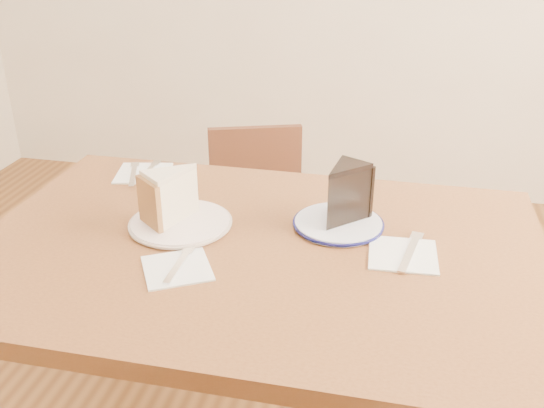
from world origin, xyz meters
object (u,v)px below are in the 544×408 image
(table, at_px, (257,284))
(chocolate_cake, at_px, (342,197))
(plate_cream, at_px, (181,223))
(chair_far, at_px, (259,232))
(carrot_cake, at_px, (175,196))
(plate_navy, at_px, (338,224))

(table, bearing_deg, chocolate_cake, 36.80)
(plate_cream, distance_m, chocolate_cake, 0.36)
(chair_far, relative_size, plate_cream, 3.37)
(carrot_cake, distance_m, chocolate_cake, 0.37)
(table, height_order, plate_navy, plate_navy)
(carrot_cake, bearing_deg, chocolate_cake, 48.73)
(plate_cream, xyz_separation_m, plate_navy, (0.34, 0.07, 0.00))
(carrot_cake, relative_size, chocolate_cake, 1.00)
(plate_cream, bearing_deg, carrot_cake, 137.58)
(chair_far, distance_m, carrot_cake, 0.72)
(chair_far, relative_size, carrot_cake, 6.25)
(table, distance_m, plate_navy, 0.22)
(chair_far, bearing_deg, carrot_cake, 66.51)
(table, height_order, chocolate_cake, chocolate_cake)
(table, bearing_deg, plate_navy, 37.36)
(chair_far, relative_size, plate_navy, 3.83)
(plate_cream, bearing_deg, table, -14.34)
(plate_navy, bearing_deg, carrot_cake, -170.37)
(chair_far, bearing_deg, plate_cream, 67.87)
(plate_navy, distance_m, chocolate_cake, 0.07)
(plate_cream, height_order, chocolate_cake, chocolate_cake)
(plate_navy, height_order, carrot_cake, carrot_cake)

